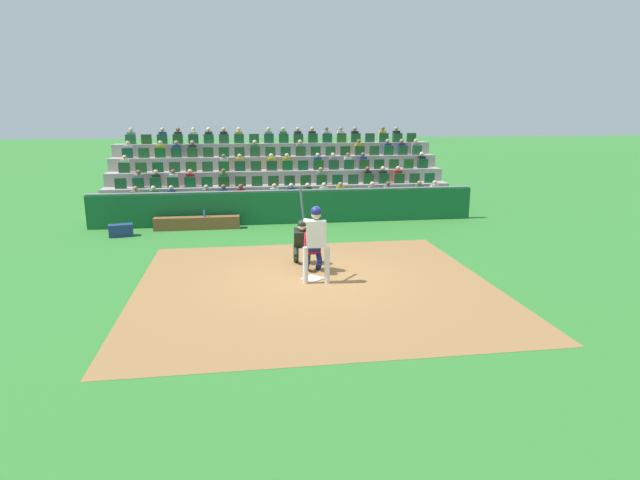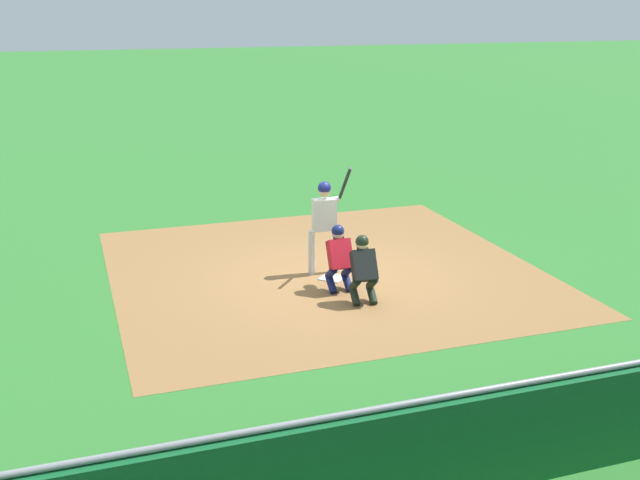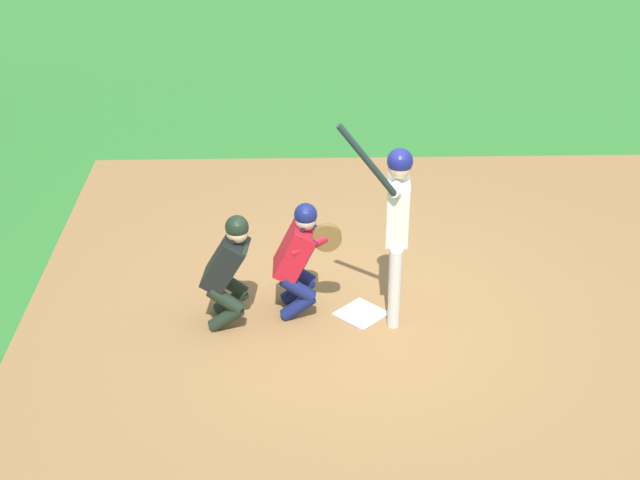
{
  "view_description": "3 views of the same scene",
  "coord_description": "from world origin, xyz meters",
  "px_view_note": "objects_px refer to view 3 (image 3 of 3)",
  "views": [
    {
      "loc": [
        1.65,
        12.28,
        3.95
      ],
      "look_at": [
        -0.26,
        -0.43,
        0.87
      ],
      "focal_mm": 29.56,
      "sensor_mm": 36.0,
      "label": 1
    },
    {
      "loc": [
        -4.72,
        -13.18,
        5.17
      ],
      "look_at": [
        -0.27,
        -0.05,
        0.83
      ],
      "focal_mm": 42.62,
      "sensor_mm": 36.0,
      "label": 2
    },
    {
      "loc": [
        8.27,
        -0.64,
        5.4
      ],
      "look_at": [
        -0.0,
        -0.44,
        0.91
      ],
      "focal_mm": 52.27,
      "sensor_mm": 36.0,
      "label": 3
    }
  ],
  "objects_px": {
    "catcher_crouching": "(300,253)",
    "home_plate_umpire": "(229,265)",
    "home_plate_marker": "(361,314)",
    "batter_at_plate": "(397,214)"
  },
  "relations": [
    {
      "from": "catcher_crouching",
      "to": "home_plate_umpire",
      "type": "height_order",
      "value": "catcher_crouching"
    },
    {
      "from": "catcher_crouching",
      "to": "home_plate_umpire",
      "type": "relative_size",
      "value": 1.02
    },
    {
      "from": "catcher_crouching",
      "to": "home_plate_marker",
      "type": "bearing_deg",
      "value": 81.59
    },
    {
      "from": "batter_at_plate",
      "to": "home_plate_umpire",
      "type": "xyz_separation_m",
      "value": [
        0.13,
        -1.69,
        -0.49
      ]
    },
    {
      "from": "batter_at_plate",
      "to": "home_plate_umpire",
      "type": "distance_m",
      "value": 1.77
    },
    {
      "from": "home_plate_marker",
      "to": "batter_at_plate",
      "type": "distance_m",
      "value": 1.21
    },
    {
      "from": "batter_at_plate",
      "to": "catcher_crouching",
      "type": "relative_size",
      "value": 1.77
    },
    {
      "from": "batter_at_plate",
      "to": "home_plate_umpire",
      "type": "relative_size",
      "value": 1.8
    },
    {
      "from": "batter_at_plate",
      "to": "home_plate_marker",
      "type": "bearing_deg",
      "value": -83.57
    },
    {
      "from": "catcher_crouching",
      "to": "batter_at_plate",
      "type": "bearing_deg",
      "value": 86.68
    }
  ]
}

